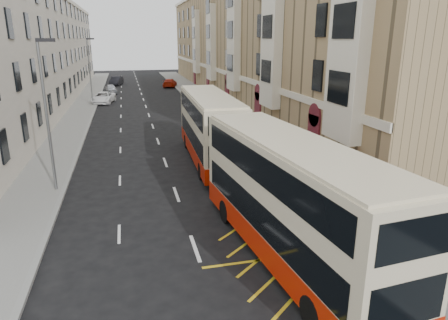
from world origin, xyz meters
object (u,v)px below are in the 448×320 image
object	(u,v)px
double_decker_rear	(210,128)
white_van	(103,98)
street_lamp_near	(47,108)
street_lamp_far	(90,68)
pedestrian_far	(316,182)
pedestrian_mid	(431,222)
car_silver	(111,89)
double_decker_front	(291,201)
car_red	(170,83)
car_dark	(116,81)

from	to	relation	value
double_decker_rear	white_van	bearing A→B (deg)	108.00
double_decker_rear	street_lamp_near	bearing A→B (deg)	-157.17
street_lamp_far	pedestrian_far	size ratio (longest dim) A/B	5.12
pedestrian_far	white_van	world-z (taller)	pedestrian_far
street_lamp_near	street_lamp_far	bearing A→B (deg)	90.00
pedestrian_mid	car_silver	distance (m)	53.36
double_decker_front	car_red	world-z (taller)	double_decker_front
street_lamp_far	car_red	size ratio (longest dim) A/B	1.63
pedestrian_mid	car_dark	world-z (taller)	pedestrian_mid
double_decker_rear	car_silver	xyz separation A→B (m)	(-7.55, 38.02, -1.65)
street_lamp_far	double_decker_front	distance (m)	40.80
pedestrian_far	car_dark	size ratio (longest dim) A/B	0.33
double_decker_front	car_red	bearing A→B (deg)	82.58
pedestrian_mid	street_lamp_near	bearing A→B (deg)	156.51
double_decker_front	car_silver	world-z (taller)	double_decker_front
car_silver	car_red	bearing A→B (deg)	24.61
street_lamp_far	white_van	distance (m)	4.54
street_lamp_near	double_decker_rear	bearing A→B (deg)	21.08
street_lamp_far	pedestrian_mid	xyz separation A→B (m)	(15.85, -39.84, -3.68)
car_red	car_silver	bearing A→B (deg)	46.24
pedestrian_mid	pedestrian_far	size ratio (longest dim) A/B	1.03
car_silver	car_dark	distance (m)	11.40
double_decker_front	white_van	distance (m)	42.44
white_van	car_silver	size ratio (longest dim) A/B	1.27
double_decker_front	white_van	bearing A→B (deg)	96.06
pedestrian_far	pedestrian_mid	bearing A→B (deg)	133.11
double_decker_rear	white_van	world-z (taller)	double_decker_rear
street_lamp_far	street_lamp_near	bearing A→B (deg)	-90.00
car_silver	double_decker_rear	bearing A→B (deg)	-86.57
double_decker_rear	car_red	world-z (taller)	double_decker_rear
street_lamp_far	pedestrian_far	distance (m)	37.08
street_lamp_far	car_dark	xyz separation A→B (m)	(2.54, 23.04, -3.86)
double_decker_front	car_red	distance (m)	57.42
pedestrian_far	car_silver	xyz separation A→B (m)	(-11.57, 46.01, -0.24)
pedestrian_far	car_dark	world-z (taller)	pedestrian_far
car_dark	car_red	xyz separation A→B (m)	(9.01, -5.23, -0.06)
street_lamp_far	car_red	distance (m)	21.58
car_dark	double_decker_rear	bearing A→B (deg)	-70.32
street_lamp_near	white_van	size ratio (longest dim) A/B	1.56
pedestrian_far	car_silver	bearing A→B (deg)	-56.53
pedestrian_far	white_van	bearing A→B (deg)	-51.97
pedestrian_mid	double_decker_front	bearing A→B (deg)	-174.28
street_lamp_near	pedestrian_mid	distance (m)	19.02
pedestrian_far	white_van	xyz separation A→B (m)	(-12.28, 36.33, -0.22)
street_lamp_far	white_van	world-z (taller)	street_lamp_far
double_decker_front	car_silver	xyz separation A→B (m)	(-7.85, 51.21, -1.70)
street_lamp_near	car_red	world-z (taller)	street_lamp_near
car_red	double_decker_rear	bearing A→B (deg)	101.06
street_lamp_near	car_red	size ratio (longest dim) A/B	1.63
street_lamp_near	white_van	distance (m)	32.24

